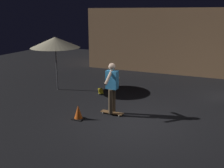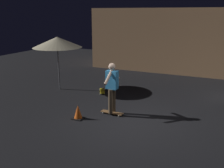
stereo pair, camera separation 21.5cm
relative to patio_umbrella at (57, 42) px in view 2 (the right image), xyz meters
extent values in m
plane|color=black|center=(4.30, -2.13, -2.07)|extent=(28.00, 28.00, 0.00)
cube|color=#AD7F56|center=(4.88, 6.89, -0.31)|extent=(11.87, 3.95, 3.53)
cylinder|color=slate|center=(0.00, 0.00, -0.97)|extent=(0.05, 0.05, 2.20)
cone|color=beige|center=(0.00, 0.00, 0.00)|extent=(2.10, 2.10, 0.45)
cube|color=olive|center=(3.36, -1.72, -2.01)|extent=(0.79, 0.24, 0.02)
sphere|color=silver|center=(3.67, -1.65, -2.05)|extent=(0.05, 0.05, 0.05)
sphere|color=silver|center=(3.66, -1.82, -2.05)|extent=(0.05, 0.05, 0.05)
sphere|color=silver|center=(3.07, -1.63, -2.05)|extent=(0.05, 0.05, 0.05)
sphere|color=silver|center=(3.06, -1.80, -2.05)|extent=(0.05, 0.05, 0.05)
cube|color=gold|center=(1.93, 0.37, -2.01)|extent=(0.55, 0.78, 0.02)
sphere|color=silver|center=(1.71, 0.59, -2.05)|extent=(0.05, 0.05, 0.05)
sphere|color=silver|center=(1.86, 0.67, -2.05)|extent=(0.05, 0.05, 0.05)
sphere|color=silver|center=(2.00, 0.06, -2.05)|extent=(0.05, 0.05, 0.05)
sphere|color=silver|center=(2.15, 0.14, -2.05)|extent=(0.05, 0.05, 0.05)
cylinder|color=brown|center=(3.37, -1.62, -1.59)|extent=(0.14, 0.14, 0.82)
cylinder|color=brown|center=(3.36, -1.83, -1.59)|extent=(0.14, 0.14, 0.82)
cube|color=#338CCC|center=(3.36, -1.72, -0.88)|extent=(0.39, 0.24, 0.60)
sphere|color=beige|center=(3.36, -1.72, -0.45)|extent=(0.23, 0.23, 0.23)
cylinder|color=beige|center=(3.37, -1.51, -0.73)|extent=(0.12, 0.55, 0.46)
cylinder|color=beige|center=(3.35, -1.94, -0.73)|extent=(0.12, 0.55, 0.46)
cube|color=black|center=(2.54, -2.53, -2.06)|extent=(0.34, 0.34, 0.03)
cone|color=#EA5914|center=(2.54, -2.53, -1.84)|extent=(0.28, 0.28, 0.46)
camera|label=1|loc=(6.66, -9.32, 1.24)|focal=42.36mm
camera|label=2|loc=(6.85, -9.23, 1.24)|focal=42.36mm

